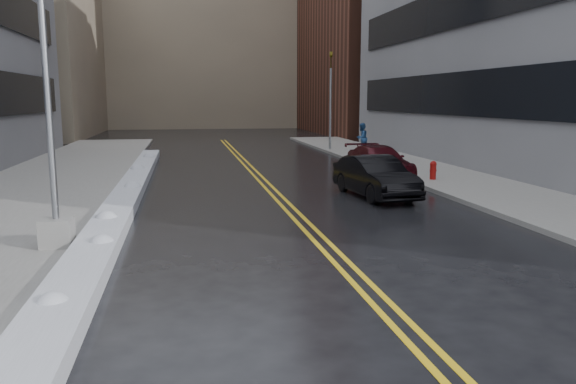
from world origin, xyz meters
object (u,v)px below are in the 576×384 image
lamppost (50,135)px  traffic_signal (330,97)px  fire_hydrant (433,169)px  pedestrian_east (362,138)px  car_black (375,177)px  car_maroon (379,162)px

lamppost → traffic_signal: 24.98m
fire_hydrant → pedestrian_east: bearing=86.6°
traffic_signal → pedestrian_east: (1.16, -2.89, -2.39)m
fire_hydrant → traffic_signal: 14.30m
car_black → car_maroon: car_black is taller
lamppost → fire_hydrant: size_ratio=10.45×
fire_hydrant → car_maroon: bearing=126.2°
pedestrian_east → car_black: size_ratio=0.41×
lamppost → fire_hydrant: bearing=33.0°
fire_hydrant → car_maroon: car_maroon is taller
car_maroon → car_black: bearing=-113.3°
traffic_signal → pedestrian_east: bearing=-68.2°
car_black → pedestrian_east: bearing=67.6°
fire_hydrant → car_black: size_ratio=0.17×
lamppost → pedestrian_east: 23.14m
lamppost → car_black: bearing=30.9°
traffic_signal → car_black: traffic_signal is taller
lamppost → car_black: size_ratio=1.83×
car_black → traffic_signal: bearing=74.1°
fire_hydrant → pedestrian_east: pedestrian_east is taller
lamppost → fire_hydrant: (12.30, 8.00, -1.98)m
fire_hydrant → pedestrian_east: (0.66, 11.11, 0.46)m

